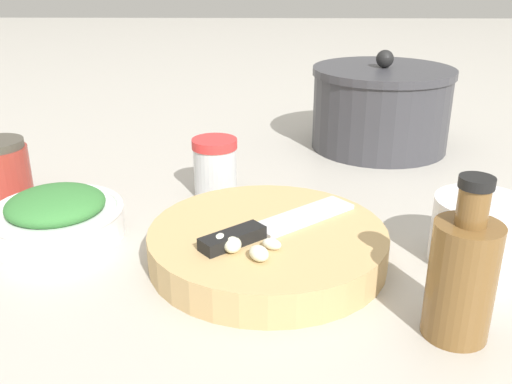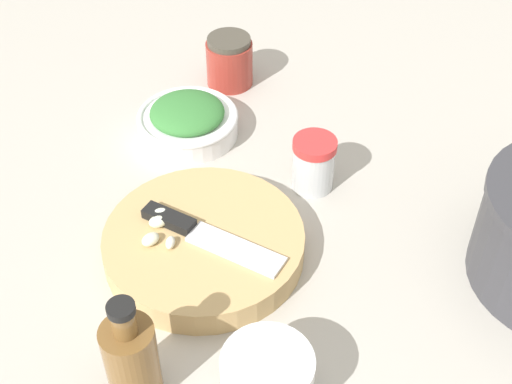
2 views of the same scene
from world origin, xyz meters
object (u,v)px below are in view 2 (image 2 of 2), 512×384
object	(u,v)px
cutting_board	(204,244)
honey_jar	(229,61)
herb_bowl	(188,120)
spice_jar	(314,164)
chef_knife	(203,234)
coffee_mug	(266,382)
oil_bottle	(131,359)
garlic_cloves	(161,226)

from	to	relation	value
cutting_board	honey_jar	world-z (taller)	honey_jar
herb_bowl	honey_jar	world-z (taller)	honey_jar
cutting_board	honey_jar	bearing A→B (deg)	156.17
cutting_board	spice_jar	bearing A→B (deg)	111.36
honey_jar	chef_knife	bearing A→B (deg)	-23.87
cutting_board	chef_knife	bearing A→B (deg)	-28.06
cutting_board	coffee_mug	size ratio (longest dim) A/B	2.38
spice_jar	oil_bottle	xyz separation A→B (m)	(0.23, -0.30, 0.02)
garlic_cloves	herb_bowl	xyz separation A→B (m)	(-0.21, 0.10, -0.02)
herb_bowl	oil_bottle	xyz separation A→B (m)	(0.40, -0.17, 0.03)
coffee_mug	oil_bottle	distance (m)	0.14
chef_knife	herb_bowl	distance (m)	0.25
garlic_cloves	coffee_mug	size ratio (longest dim) A/B	0.66
coffee_mug	honey_jar	xyz separation A→B (m)	(-0.56, 0.15, 0.01)
honey_jar	oil_bottle	size ratio (longest dim) A/B	0.58
chef_knife	cutting_board	bearing A→B (deg)	-157.90
herb_bowl	chef_knife	bearing A→B (deg)	-12.14
chef_knife	spice_jar	xyz separation A→B (m)	(-0.07, 0.18, -0.00)
cutting_board	chef_knife	distance (m)	0.02
cutting_board	garlic_cloves	size ratio (longest dim) A/B	3.57
herb_bowl	coffee_mug	distance (m)	0.46
cutting_board	honey_jar	xyz separation A→B (m)	(-0.34, 0.15, 0.02)
chef_knife	coffee_mug	distance (m)	0.21
chef_knife	garlic_cloves	bearing A→B (deg)	-73.28
coffee_mug	chef_knife	bearing A→B (deg)	-179.99
cutting_board	herb_bowl	distance (m)	0.24
chef_knife	oil_bottle	bearing A→B (deg)	11.83
garlic_cloves	spice_jar	size ratio (longest dim) A/B	0.89
cutting_board	garlic_cloves	xyz separation A→B (m)	(-0.03, -0.05, 0.02)
garlic_cloves	honey_jar	world-z (taller)	honey_jar
chef_knife	herb_bowl	xyz separation A→B (m)	(-0.24, 0.05, -0.01)
oil_bottle	chef_knife	bearing A→B (deg)	141.68
chef_knife	spice_jar	distance (m)	0.19
herb_bowl	coffee_mug	size ratio (longest dim) A/B	1.43
honey_jar	coffee_mug	bearing A→B (deg)	-15.31
herb_bowl	spice_jar	bearing A→B (deg)	37.06
coffee_mug	honey_jar	bearing A→B (deg)	164.69
garlic_cloves	oil_bottle	world-z (taller)	oil_bottle
chef_knife	garlic_cloves	xyz separation A→B (m)	(-0.03, -0.04, 0.00)
herb_bowl	honey_jar	bearing A→B (deg)	136.32
cutting_board	herb_bowl	world-z (taller)	herb_bowl
chef_knife	spice_jar	bearing A→B (deg)	162.25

